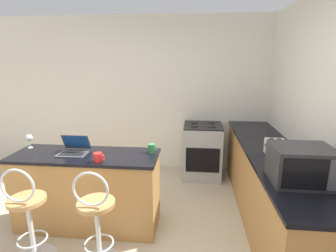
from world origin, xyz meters
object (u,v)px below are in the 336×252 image
(mug_green, at_px, (152,148))
(stove_range, at_px, (202,151))
(mug_red, at_px, (98,157))
(bar_stool_near, at_px, (28,218))
(microwave, at_px, (301,165))
(toaster, at_px, (277,148))
(bar_stool_far, at_px, (97,222))
(pepper_mill, at_px, (313,154))
(laptop, at_px, (74,149))
(wine_glass_short, at_px, (29,138))

(mug_green, bearing_deg, stove_range, 65.50)
(mug_red, bearing_deg, stove_range, 56.45)
(bar_stool_near, height_order, mug_green, bar_stool_near)
(microwave, xyz_separation_m, mug_red, (-1.86, 0.27, -0.11))
(stove_range, bearing_deg, toaster, -60.32)
(bar_stool_far, distance_m, pepper_mill, 2.14)
(bar_stool_near, height_order, laptop, laptop)
(bar_stool_near, bearing_deg, bar_stool_far, 0.00)
(laptop, height_order, toaster, laptop)
(laptop, xyz_separation_m, stove_range, (1.48, 1.44, -0.49))
(pepper_mill, distance_m, wine_glass_short, 3.08)
(laptop, xyz_separation_m, mug_green, (0.86, 0.09, -0.00))
(bar_stool_far, bearing_deg, bar_stool_near, 180.00)
(microwave, xyz_separation_m, mug_green, (-1.36, 0.60, -0.11))
(bar_stool_near, bearing_deg, wine_glass_short, 118.11)
(laptop, bearing_deg, toaster, 3.44)
(stove_range, xyz_separation_m, mug_red, (-1.11, -1.68, 0.49))
(bar_stool_far, height_order, laptop, laptop)
(pepper_mill, xyz_separation_m, mug_green, (-1.61, 0.24, -0.08))
(pepper_mill, xyz_separation_m, wine_glass_short, (-3.07, 0.26, -0.01))
(laptop, bearing_deg, microwave, -12.83)
(mug_green, bearing_deg, toaster, 1.69)
(laptop, bearing_deg, mug_green, 6.18)
(laptop, relative_size, microwave, 0.65)
(microwave, distance_m, wine_glass_short, 2.89)
(stove_range, height_order, wine_glass_short, wine_glass_short)
(stove_range, bearing_deg, pepper_mill, -57.78)
(stove_range, height_order, mug_red, mug_red)
(toaster, bearing_deg, mug_red, -168.78)
(mug_green, bearing_deg, microwave, -23.76)
(pepper_mill, bearing_deg, bar_stool_near, -169.50)
(toaster, bearing_deg, wine_glass_short, -179.66)
(bar_stool_far, xyz_separation_m, stove_range, (1.01, 2.08, -0.02))
(microwave, relative_size, wine_glass_short, 2.94)
(bar_stool_near, height_order, mug_red, bar_stool_near)
(bar_stool_near, distance_m, toaster, 2.59)
(laptop, height_order, stove_range, laptop)
(stove_range, relative_size, mug_red, 8.41)
(toaster, xyz_separation_m, mug_green, (-1.36, -0.04, -0.03))
(laptop, xyz_separation_m, wine_glass_short, (-0.60, 0.12, 0.07))
(pepper_mill, distance_m, mug_red, 2.11)
(toaster, height_order, wine_glass_short, toaster)
(laptop, distance_m, pepper_mill, 2.48)
(microwave, distance_m, toaster, 0.64)
(bar_stool_far, relative_size, toaster, 3.84)
(mug_green, bearing_deg, mug_red, -146.57)
(laptop, relative_size, toaster, 1.21)
(stove_range, distance_m, mug_green, 1.56)
(bar_stool_far, height_order, wine_glass_short, wine_glass_short)
(pepper_mill, bearing_deg, wine_glass_short, 175.18)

